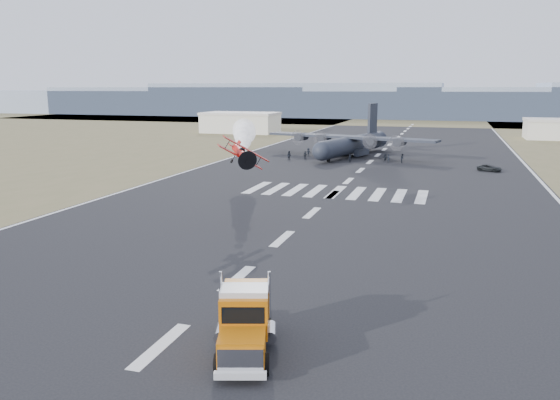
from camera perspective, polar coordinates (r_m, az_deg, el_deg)
The scene contains 21 objects.
ground at distance 33.47m, azimuth -12.38°, elevation -14.66°, with size 500.00×500.00×0.00m, color black.
scrub_far at distance 256.73m, azimuth 14.09°, elevation 8.02°, with size 500.00×80.00×0.00m, color brown.
runway_markings at distance 88.44m, azimuth 7.16°, elevation 2.00°, with size 60.00×260.00×0.01m, color silver, non-canonical shape.
ridge_seg_a at distance 355.02m, azimuth -19.22°, elevation 9.69°, with size 150.00×50.00×13.00m, color gray.
ridge_seg_b at distance 320.78m, azimuth -9.69°, elevation 10.20°, with size 150.00×50.00×15.00m, color gray.
ridge_seg_c at distance 297.00m, azimuth 1.74°, elevation 10.45°, with size 150.00×50.00×17.00m, color gray.
ridge_seg_d at distance 286.38m, azimuth 14.54°, elevation 9.64°, with size 150.00×50.00×13.00m, color gray.
hangar_left at distance 184.00m, azimuth -4.14°, elevation 8.10°, with size 24.50×14.50×6.70m.
semi_truck at distance 31.53m, azimuth -3.69°, elevation -12.35°, with size 4.81×8.64×3.81m.
aerobatic_biplane at distance 58.62m, azimuth -4.12°, elevation 4.90°, with size 4.98×5.38×4.14m.
smoke_trail at distance 80.42m, azimuth -3.68°, elevation 6.86°, with size 10.43×25.12×3.61m.
transport_aircraft at distance 120.66m, azimuth 7.61°, elevation 5.93°, with size 38.24×31.25×11.16m.
support_vehicle at distance 104.84m, azimuth 21.05°, elevation 3.14°, with size 1.93×4.20×1.17m, color black.
crew_a at distance 111.33m, azimuth 11.27°, elevation 4.29°, with size 0.63×0.52×1.72m, color black.
crew_b at distance 113.17m, azimuth 0.95°, elevation 4.67°, with size 0.92×0.57×1.89m, color black.
crew_c at distance 119.55m, azimuth 2.98°, elevation 5.01°, with size 1.16×0.54×1.80m, color black.
crew_d at distance 114.56m, azimuth 2.65°, elevation 4.70°, with size 0.99×0.51×1.70m, color black.
crew_e at distance 116.84m, azimuth 5.42°, elevation 4.77°, with size 0.78×0.48×1.60m, color black.
crew_f at distance 111.87m, azimuth 10.93°, elevation 4.32°, with size 1.55×0.50×1.67m, color black.
crew_g at distance 110.12m, azimuth 7.29°, elevation 4.32°, with size 0.59×0.49×1.63m, color black.
crew_h at distance 111.71m, azimuth 12.67°, elevation 4.28°, with size 0.88×0.55×1.82m, color black.
Camera 1 is at (15.39, -25.85, 14.68)m, focal length 35.00 mm.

